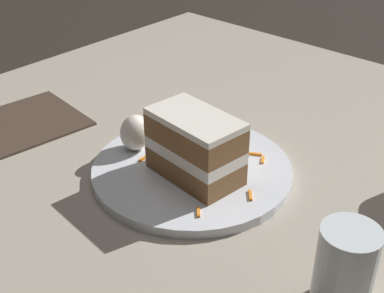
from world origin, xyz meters
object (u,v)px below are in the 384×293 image
at_px(cake_slice, 195,146).
at_px(orange_garnish, 197,129).
at_px(menu_card, 19,124).
at_px(plate, 192,170).
at_px(drinking_glass, 344,274).
at_px(cream_dollop, 136,133).

distance_m(cake_slice, orange_garnish, 0.13).
height_order(orange_garnish, menu_card, orange_garnish).
bearing_deg(plate, orange_garnish, 37.64).
bearing_deg(drinking_glass, cake_slice, 76.07).
height_order(cake_slice, orange_garnish, cake_slice).
xyz_separation_m(orange_garnish, menu_card, (-0.17, 0.25, -0.01)).
bearing_deg(menu_card, drinking_glass, 7.61).
bearing_deg(plate, menu_card, 105.23).
distance_m(plate, orange_garnish, 0.10).
height_order(cream_dollop, menu_card, cream_dollop).
xyz_separation_m(plate, drinking_glass, (-0.08, -0.27, 0.03)).
bearing_deg(orange_garnish, drinking_glass, -115.35).
relative_size(drinking_glass, menu_card, 0.49).
relative_size(cream_dollop, menu_card, 0.28).
bearing_deg(plate, drinking_glass, -105.79).
bearing_deg(orange_garnish, plate, -142.36).
relative_size(cream_dollop, drinking_glass, 0.56).
distance_m(cream_dollop, orange_garnish, 0.11).
distance_m(plate, drinking_glass, 0.29).
relative_size(cake_slice, cream_dollop, 2.45).
distance_m(cake_slice, menu_card, 0.34).
relative_size(plate, menu_card, 1.44).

